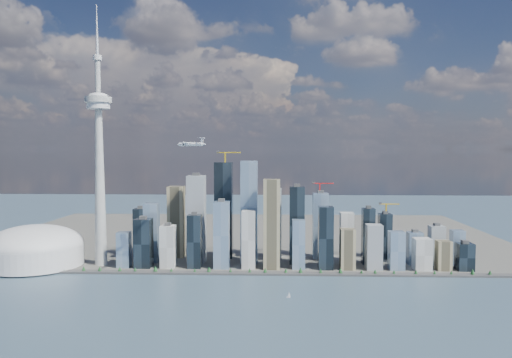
{
  "coord_description": "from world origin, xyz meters",
  "views": [
    {
      "loc": [
        73.51,
        -735.81,
        250.57
      ],
      "look_at": [
        35.44,
        260.0,
        191.28
      ],
      "focal_mm": 35.0,
      "sensor_mm": 36.0,
      "label": 1
    }
  ],
  "objects_px": {
    "needle_tower": "(99,156)",
    "sailboat_west": "(289,296)",
    "airplane": "(191,144)",
    "dome_stadium": "(35,248)"
  },
  "relations": [
    {
      "from": "dome_stadium",
      "to": "airplane",
      "type": "relative_size",
      "value": 3.42
    },
    {
      "from": "needle_tower",
      "to": "dome_stadium",
      "type": "distance_m",
      "value": 241.4
    },
    {
      "from": "needle_tower",
      "to": "dome_stadium",
      "type": "height_order",
      "value": "needle_tower"
    },
    {
      "from": "needle_tower",
      "to": "sailboat_west",
      "type": "distance_m",
      "value": 507.79
    },
    {
      "from": "dome_stadium",
      "to": "airplane",
      "type": "distance_m",
      "value": 442.05
    },
    {
      "from": "needle_tower",
      "to": "dome_stadium",
      "type": "xyz_separation_m",
      "value": [
        -140.0,
        -10.0,
        -196.4
      ]
    },
    {
      "from": "needle_tower",
      "to": "sailboat_west",
      "type": "bearing_deg",
      "value": -28.32
    },
    {
      "from": "airplane",
      "to": "sailboat_west",
      "type": "distance_m",
      "value": 321.08
    },
    {
      "from": "airplane",
      "to": "sailboat_west",
      "type": "bearing_deg",
      "value": 1.64
    },
    {
      "from": "airplane",
      "to": "dome_stadium",
      "type": "bearing_deg",
      "value": -175.11
    }
  ]
}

